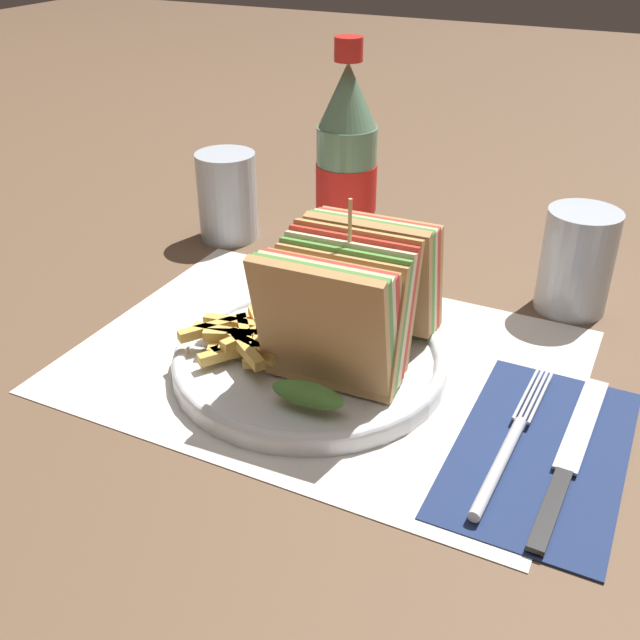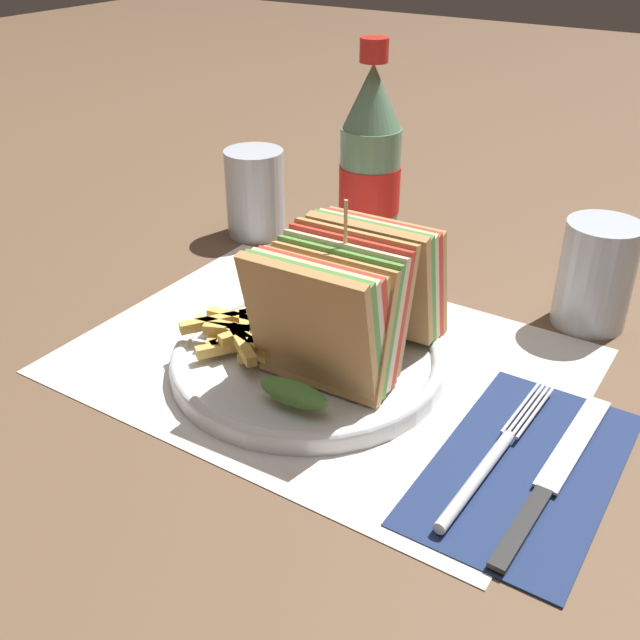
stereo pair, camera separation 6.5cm
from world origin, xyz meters
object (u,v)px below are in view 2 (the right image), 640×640
glass_near (595,281)px  glass_far (255,198)px  coke_bottle_near (370,170)px  club_sandwich (346,304)px  plate_main (308,359)px  knife (554,475)px  fork (488,463)px

glass_near → glass_far: (-0.40, 0.00, 0.00)m
coke_bottle_near → glass_far: bearing=-173.0°
club_sandwich → coke_bottle_near: coke_bottle_near is taller
plate_main → glass_near: (0.18, 0.22, 0.03)m
club_sandwich → glass_near: bearing=54.1°
knife → coke_bottle_near: bearing=141.1°
plate_main → glass_far: size_ratio=2.31×
fork → glass_far: bearing=149.3°
knife → plate_main: bearing=175.5°
glass_near → glass_far: size_ratio=1.00×
coke_bottle_near → plate_main: bearing=-72.7°
knife → glass_far: 0.51m
fork → glass_near: (-0.00, 0.26, 0.04)m
glass_near → glass_far: same height
club_sandwich → glass_near: (0.15, 0.21, -0.03)m
coke_bottle_near → fork: bearing=-47.0°
glass_far → coke_bottle_near: bearing=7.0°
club_sandwich → knife: club_sandwich is taller
club_sandwich → coke_bottle_near: 0.25m
fork → coke_bottle_near: coke_bottle_near is taller
plate_main → knife: 0.23m
coke_bottle_near → glass_far: 0.16m
plate_main → knife: plate_main is taller
coke_bottle_near → knife: bearing=-40.8°
knife → club_sandwich: bearing=172.3°
plate_main → glass_far: (-0.22, 0.22, 0.04)m
fork → glass_near: 0.26m
glass_far → glass_near: bearing=-0.0°
club_sandwich → fork: 0.17m
plate_main → club_sandwich: size_ratio=1.31×
fork → glass_near: bearing=92.0°
plate_main → coke_bottle_near: bearing=107.3°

